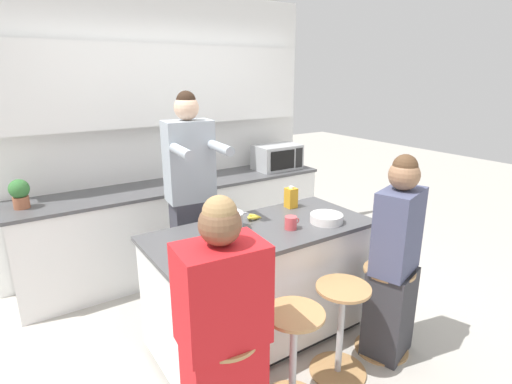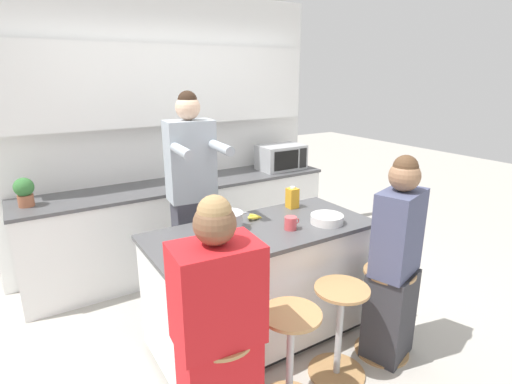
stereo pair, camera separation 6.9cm
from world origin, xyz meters
name	(u,v)px [view 1 (the left image)]	position (x,y,z in m)	size (l,w,h in m)	color
ground_plane	(261,336)	(0.00, 0.00, 0.00)	(16.00, 16.00, 0.00)	#B2ADA3
wall_back	(165,114)	(0.00, 1.72, 1.54)	(3.31, 0.22, 2.70)	white
back_counter	(182,225)	(0.00, 1.44, 0.45)	(3.08, 0.60, 0.89)	white
kitchen_island	(262,284)	(0.00, 0.00, 0.45)	(1.63, 0.74, 0.89)	black
bar_stool_center_left	(293,358)	(-0.22, -0.65, 0.34)	(0.38, 0.38, 0.65)	tan
bar_stool_center_right	(340,329)	(0.22, -0.60, 0.34)	(0.38, 0.38, 0.65)	tan
bar_stool_rightmost	(385,309)	(0.65, -0.61, 0.34)	(0.38, 0.38, 0.65)	tan
person_cooking	(192,208)	(-0.25, 0.61, 0.91)	(0.41, 0.59, 1.82)	#383842
person_wrapped_blanket	(223,336)	(-0.67, -0.63, 0.67)	(0.45, 0.32, 1.41)	red
person_seated_near	(394,267)	(0.66, -0.63, 0.67)	(0.42, 0.35, 1.45)	#333338
cooking_pot	(228,221)	(-0.20, 0.12, 0.95)	(0.30, 0.21, 0.12)	#B7BABC
fruit_bowl	(326,218)	(0.46, -0.16, 0.92)	(0.24, 0.24, 0.06)	white
coffee_cup_near	(291,223)	(0.16, -0.12, 0.94)	(0.12, 0.09, 0.09)	#DB4C51
coffee_cup_far	(228,240)	(-0.34, -0.13, 0.93)	(0.11, 0.08, 0.09)	orange
banana_bunch	(253,217)	(0.04, 0.18, 0.91)	(0.14, 0.10, 0.04)	yellow
juice_carton	(291,198)	(0.46, 0.25, 0.97)	(0.08, 0.08, 0.18)	gold
microwave	(277,157)	(1.17, 1.40, 1.03)	(0.51, 0.33, 0.27)	#B2B5B7
potted_plant	(20,193)	(-1.37, 1.44, 1.02)	(0.16, 0.16, 0.24)	#A86042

